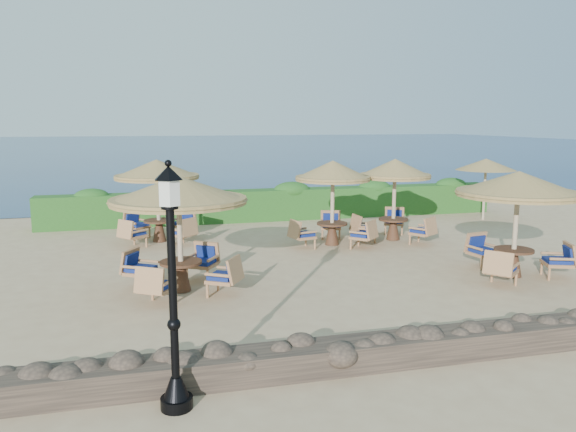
{
  "coord_description": "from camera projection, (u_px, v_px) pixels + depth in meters",
  "views": [
    {
      "loc": [
        -5.09,
        -14.06,
        3.88
      ],
      "look_at": [
        -1.36,
        0.53,
        1.3
      ],
      "focal_mm": 35.0,
      "sensor_mm": 36.0,
      "label": 1
    }
  ],
  "objects": [
    {
      "name": "ground",
      "position": [
        341.0,
        264.0,
        15.32
      ],
      "size": [
        120.0,
        120.0,
        0.0
      ],
      "primitive_type": "plane",
      "color": "tan",
      "rests_on": "ground"
    },
    {
      "name": "sea",
      "position": [
        180.0,
        147.0,
        82.17
      ],
      "size": [
        160.0,
        160.0,
        0.0
      ],
      "primitive_type": "plane",
      "color": "#0B1F49",
      "rests_on": "ground"
    },
    {
      "name": "hedge",
      "position": [
        280.0,
        204.0,
        22.09
      ],
      "size": [
        18.0,
        0.9,
        1.2
      ],
      "primitive_type": "cube",
      "color": "#1B4A17",
      "rests_on": "ground"
    },
    {
      "name": "stone_wall",
      "position": [
        467.0,
        342.0,
        9.36
      ],
      "size": [
        15.0,
        0.65,
        0.44
      ],
      "primitive_type": "cube",
      "color": "#4E3E31",
      "rests_on": "ground"
    },
    {
      "name": "lamp_post",
      "position": [
        173.0,
        299.0,
        7.39
      ],
      "size": [
        0.44,
        0.44,
        3.31
      ],
      "color": "black",
      "rests_on": "ground"
    },
    {
      "name": "extra_parasol",
      "position": [
        486.0,
        165.0,
        21.82
      ],
      "size": [
        2.3,
        2.3,
        2.41
      ],
      "color": "tan",
      "rests_on": "ground"
    },
    {
      "name": "cafe_set_0",
      "position": [
        179.0,
        210.0,
        12.58
      ],
      "size": [
        3.11,
        3.11,
        2.65
      ],
      "color": "tan",
      "rests_on": "ground"
    },
    {
      "name": "cafe_set_1",
      "position": [
        517.0,
        199.0,
        13.77
      ],
      "size": [
        3.01,
        3.01,
        2.65
      ],
      "color": "tan",
      "rests_on": "ground"
    },
    {
      "name": "cafe_set_2",
      "position": [
        157.0,
        186.0,
        17.86
      ],
      "size": [
        2.69,
        2.69,
        2.65
      ],
      "color": "tan",
      "rests_on": "ground"
    },
    {
      "name": "cafe_set_3",
      "position": [
        333.0,
        188.0,
        17.38
      ],
      "size": [
        2.66,
        2.7,
        2.65
      ],
      "color": "tan",
      "rests_on": "ground"
    },
    {
      "name": "cafe_set_4",
      "position": [
        394.0,
        186.0,
        18.13
      ],
      "size": [
        2.58,
        2.77,
        2.65
      ],
      "color": "tan",
      "rests_on": "ground"
    }
  ]
}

